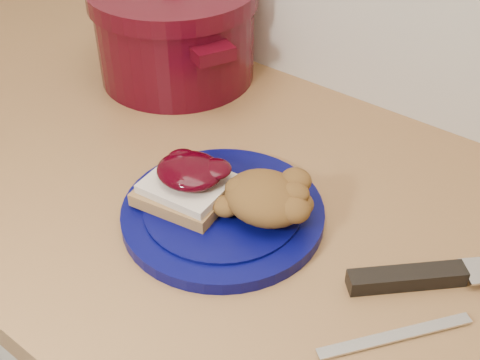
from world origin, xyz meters
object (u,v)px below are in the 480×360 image
Objects in this scene: chef_knife at (448,274)px; pepper_grinder at (198,35)px; butter_knife at (395,336)px; dutch_oven at (175,32)px; plate at (223,213)px.

pepper_grinder reaches higher than chef_knife.
dutch_oven is (-0.52, 0.26, 0.07)m from butter_knife.
pepper_grinder is at bearing 62.96° from dutch_oven.
chef_knife is 0.75× the size of dutch_oven.
dutch_oven is 2.74× the size of pepper_grinder.
dutch_oven reaches higher than plate.
pepper_grinder reaches higher than plate.
dutch_oven reaches higher than pepper_grinder.
plate is at bearing 150.97° from chef_knife.
chef_knife is at bearing -20.39° from pepper_grinder.
pepper_grinder is (-0.50, 0.29, 0.06)m from butter_knife.
pepper_grinder is (-0.26, 0.26, 0.06)m from plate.
plate is 1.49× the size of butter_knife.
butter_knife is at bearing -30.06° from pepper_grinder.
dutch_oven is (-0.28, 0.23, 0.07)m from plate.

